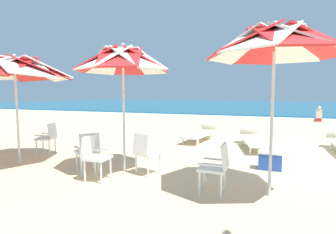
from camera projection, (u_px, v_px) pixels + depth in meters
name	position (u px, v px, depth m)	size (l,w,h in m)	color
ground_plane	(299.00, 158.00, 6.86)	(80.00, 80.00, 0.00)	beige
sea	(272.00, 105.00, 35.10)	(80.00, 36.00, 0.10)	#19607F
surf_foam	(278.00, 118.00, 18.01)	(80.00, 0.70, 0.01)	white
beach_umbrella_0	(275.00, 44.00, 4.08)	(2.18, 2.18, 2.81)	silver
plastic_chair_0	(217.00, 166.00, 4.31)	(0.48, 0.45, 0.87)	white
beach_umbrella_1	(123.00, 62.00, 5.46)	(2.02, 2.02, 2.73)	silver
plastic_chair_1	(94.00, 155.00, 5.07)	(0.49, 0.47, 0.87)	white
plastic_chair_2	(88.00, 150.00, 5.51)	(0.63, 0.62, 0.87)	white
plastic_chair_3	(146.00, 151.00, 5.41)	(0.57, 0.59, 0.87)	white
beach_umbrella_2	(15.00, 69.00, 6.04)	(2.57, 2.57, 2.59)	silver
plastic_chair_4	(48.00, 136.00, 7.21)	(0.58, 0.56, 0.87)	white
sun_lounger_1	(254.00, 139.00, 8.00)	(1.08, 2.23, 0.62)	white
sun_lounger_2	(200.00, 133.00, 9.26)	(0.92, 2.21, 0.62)	white
cooler_box	(270.00, 160.00, 5.80)	(0.50, 0.34, 0.40)	blue
beachgoer_seated	(318.00, 117.00, 15.55)	(0.30, 0.93, 0.92)	red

